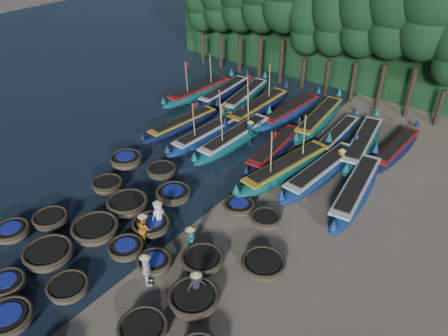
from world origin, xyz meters
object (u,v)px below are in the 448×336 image
Objects in this scene: long_boat_4 at (235,138)px; long_boat_9 at (200,92)px; coracle_24 at (266,219)px; fisherman_5 at (250,132)px; coracle_21 at (162,171)px; fisherman_1 at (191,238)px; coracle_2 at (8,318)px; long_boat_5 at (275,149)px; long_boat_3 at (208,134)px; coracle_8 at (143,330)px; coracle_12 at (126,249)px; long_boat_2 at (183,124)px; coracle_18 at (202,261)px; coracle_13 at (154,263)px; coracle_7 at (68,288)px; fisherman_0 at (159,214)px; long_boat_12 at (258,108)px; coracle_10 at (51,219)px; fisherman_4 at (146,270)px; coracle_1 at (6,285)px; coracle_11 at (95,230)px; fisherman_3 at (197,286)px; coracle_23 at (239,206)px; long_boat_17 at (396,150)px; fisherman_6 at (341,159)px; long_boat_8 at (356,190)px; long_boat_14 at (319,119)px; coracle_6 at (49,254)px; long_boat_13 at (291,112)px; coracle_20 at (126,160)px; coracle_22 at (174,195)px; coracle_16 at (128,204)px; fisherman_2 at (144,228)px; coracle_19 at (263,265)px; coracle_5 at (12,232)px; coracle_17 at (151,225)px; long_boat_6 at (286,168)px; long_boat_15 at (338,135)px; long_boat_10 at (224,92)px; long_boat_11 at (245,96)px; long_boat_7 at (321,171)px; coracle_14 at (194,299)px.

long_boat_9 is at bearing 147.50° from long_boat_4.
fisherman_5 reaches higher than coracle_24.
fisherman_1 is (5.85, -3.89, 0.46)m from coracle_21.
long_boat_5 reaches higher than coracle_2.
coracle_8 is at bearing -57.46° from long_boat_3.
long_boat_2 reaches higher than coracle_12.
coracle_13 is at bearing -140.05° from coracle_18.
coracle_2 is 1.09× the size of coracle_7.
long_boat_12 is at bearing -157.93° from fisherman_0.
coracle_10 is 1.03× the size of fisherman_0.
coracle_18 is at bearing -16.61° from fisherman_1.
coracle_1 is at bearing 84.72° from fisherman_4.
fisherman_3 reaches higher than coracle_11.
long_boat_17 is (4.82, 11.20, 0.16)m from coracle_23.
coracle_11 is 1.30× the size of coracle_12.
long_boat_8 is at bearing -15.19° from fisherman_6.
coracle_21 is 0.22× the size of long_boat_14.
coracle_6 is 20.66m from long_boat_13.
coracle_20 is 0.28× the size of long_boat_5.
fisherman_6 reaches higher than coracle_22.
coracle_11 is 2.47m from coracle_16.
coracle_18 is 0.27× the size of long_boat_13.
long_boat_3 is at bearing 86.29° from coracle_10.
coracle_24 is (0.13, 8.82, -0.02)m from coracle_8.
fisherman_2 reaches higher than coracle_2.
coracle_20 is at bearing -140.02° from long_boat_5.
coracle_19 is 12.16m from fisherman_5.
coracle_7 is 9.85m from coracle_21.
coracle_16 is at bearing -40.85° from coracle_20.
coracle_5 is 6.22m from coracle_12.
coracle_16 is at bearing 98.50° from fisherman_3.
coracle_11 is at bearing -133.10° from coracle_17.
coracle_6 is 14.34m from long_boat_6.
long_boat_12 reaches higher than long_boat_15.
long_boat_10 is 2.03m from long_boat_11.
coracle_8 is at bearing -60.05° from fisherman_6.
fisherman_2 reaches higher than fisherman_6.
coracle_20 is at bearing -168.27° from coracle_21.
long_boat_4 reaches higher than long_boat_5.
long_boat_9 is at bearing -33.58° from fisherman_2.
coracle_17 is at bearing -111.91° from long_boat_7.
fisherman_3 is (5.30, 5.76, 0.45)m from coracle_2.
long_boat_17 is (14.97, -0.63, -0.02)m from long_boat_10.
coracle_14 is at bearing -40.90° from long_boat_2.
long_boat_13 is at bearing 177.43° from fisherman_6.
fisherman_6 is (5.30, 11.52, 0.43)m from coracle_17.
coracle_22 is at bearing -164.70° from coracle_24.
coracle_18 is at bearing -91.59° from long_boat_15.
fisherman_4 is (-4.79, -11.94, 0.33)m from long_boat_8.
long_boat_2 is 0.92× the size of long_boat_13.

